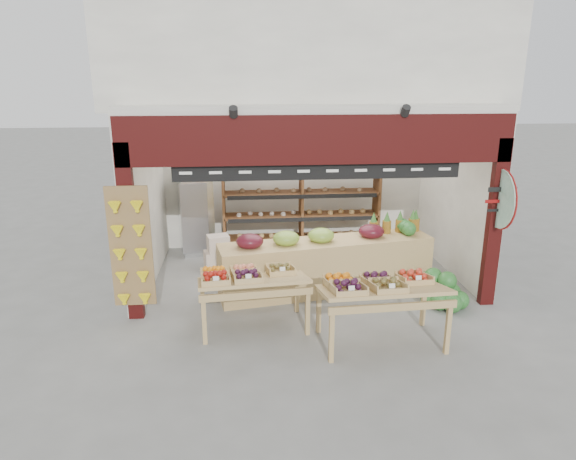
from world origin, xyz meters
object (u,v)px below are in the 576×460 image
(cardboard_stack, at_px, (229,255))
(watermelon_pile, at_px, (443,293))
(display_table_left, at_px, (245,277))
(back_shelving, at_px, (301,198))
(mid_counter, at_px, (326,264))
(refrigerator, at_px, (196,215))
(display_table_right, at_px, (377,286))

(cardboard_stack, relative_size, watermelon_pile, 1.39)
(display_table_left, bearing_deg, back_shelving, 69.65)
(cardboard_stack, height_order, mid_counter, mid_counter)
(cardboard_stack, height_order, display_table_left, display_table_left)
(refrigerator, height_order, watermelon_pile, refrigerator)
(mid_counter, bearing_deg, display_table_left, -138.88)
(cardboard_stack, bearing_deg, back_shelving, 25.04)
(back_shelving, xyz_separation_m, mid_counter, (0.19, -1.94, -0.69))
(back_shelving, bearing_deg, display_table_right, -81.00)
(cardboard_stack, bearing_deg, display_table_right, -56.14)
(back_shelving, bearing_deg, display_table_left, -110.35)
(cardboard_stack, height_order, display_table_right, display_table_right)
(back_shelving, height_order, refrigerator, back_shelving)
(display_table_right, bearing_deg, cardboard_stack, 123.86)
(mid_counter, height_order, display_table_left, mid_counter)
(mid_counter, height_order, display_table_right, mid_counter)
(cardboard_stack, bearing_deg, display_table_left, -83.06)
(cardboard_stack, xyz_separation_m, display_table_left, (0.30, -2.44, 0.52))
(display_table_left, bearing_deg, refrigerator, 105.85)
(cardboard_stack, height_order, watermelon_pile, cardboard_stack)
(refrigerator, height_order, mid_counter, refrigerator)
(refrigerator, relative_size, display_table_left, 0.99)
(back_shelving, bearing_deg, refrigerator, 172.77)
(back_shelving, xyz_separation_m, watermelon_pile, (1.96, -2.69, -0.97))
(back_shelving, relative_size, display_table_right, 1.83)
(refrigerator, bearing_deg, watermelon_pile, -50.34)
(display_table_left, height_order, watermelon_pile, display_table_left)
(cardboard_stack, relative_size, mid_counter, 0.28)
(back_shelving, distance_m, cardboard_stack, 1.86)
(refrigerator, xyz_separation_m, mid_counter, (2.32, -2.21, -0.32))
(mid_counter, height_order, watermelon_pile, mid_counter)
(back_shelving, relative_size, refrigerator, 1.94)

